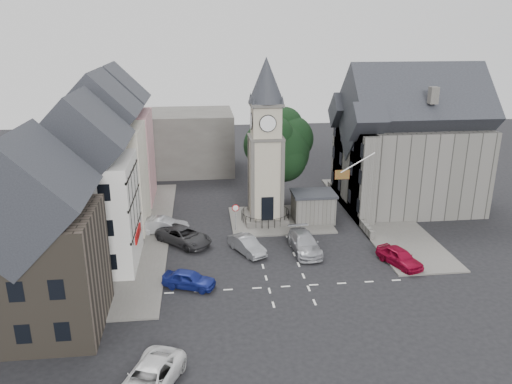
{
  "coord_description": "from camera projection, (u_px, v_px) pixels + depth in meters",
  "views": [
    {
      "loc": [
        -6.22,
        -38.87,
        18.98
      ],
      "look_at": [
        -1.29,
        5.0,
        4.17
      ],
      "focal_mm": 35.0,
      "sensor_mm": 36.0,
      "label": 1
    }
  ],
  "objects": [
    {
      "name": "ground",
      "position": [
        277.0,
        255.0,
        43.31
      ],
      "size": [
        120.0,
        120.0,
        0.0
      ],
      "primitive_type": "plane",
      "color": "black",
      "rests_on": "ground"
    },
    {
      "name": "warning_sign_post",
      "position": [
        236.0,
        213.0,
        47.45
      ],
      "size": [
        0.7,
        0.19,
        2.85
      ],
      "color": "black",
      "rests_on": "ground"
    },
    {
      "name": "road_markings",
      "position": [
        288.0,
        286.0,
        38.13
      ],
      "size": [
        20.0,
        8.0,
        0.01
      ],
      "primitive_type": "cube",
      "color": "silver",
      "rests_on": "ground"
    },
    {
      "name": "central_island",
      "position": [
        280.0,
        220.0,
        50.98
      ],
      "size": [
        10.0,
        8.0,
        0.16
      ],
      "primitive_type": "cube",
      "color": "#595651",
      "rests_on": "ground"
    },
    {
      "name": "town_tree",
      "position": [
        278.0,
        143.0,
        53.56
      ],
      "size": [
        7.2,
        7.2,
        10.8
      ],
      "color": "black",
      "rests_on": "ground"
    },
    {
      "name": "car_west_blue",
      "position": [
        189.0,
        279.0,
        37.77
      ],
      "size": [
        4.38,
        3.01,
        1.38
      ],
      "primitive_type": "imported",
      "rotation": [
        0.0,
        0.0,
        1.2
      ],
      "color": "navy",
      "rests_on": "ground"
    },
    {
      "name": "backdrop_west",
      "position": [
        158.0,
        142.0,
        67.15
      ],
      "size": [
        20.0,
        10.0,
        8.0
      ],
      "primitive_type": "cube",
      "color": "#4C4944",
      "rests_on": "ground"
    },
    {
      "name": "terrace_pink",
      "position": [
        116.0,
        144.0,
        54.66
      ],
      "size": [
        8.1,
        7.6,
        12.8
      ],
      "color": "tan",
      "rests_on": "ground"
    },
    {
      "name": "car_island_silver",
      "position": [
        247.0,
        245.0,
        43.59
      ],
      "size": [
        3.32,
        4.53,
        1.42
      ],
      "primitive_type": "imported",
      "rotation": [
        0.0,
        0.0,
        0.48
      ],
      "color": "gray",
      "rests_on": "ground"
    },
    {
      "name": "stone_shelter",
      "position": [
        313.0,
        207.0,
        50.4
      ],
      "size": [
        4.3,
        3.3,
        3.08
      ],
      "color": "#5C5A54",
      "rests_on": "ground"
    },
    {
      "name": "building_sw_stone",
      "position": [
        33.0,
        253.0,
        31.34
      ],
      "size": [
        8.6,
        7.6,
        10.4
      ],
      "color": "#423A31",
      "rests_on": "ground"
    },
    {
      "name": "east_building",
      "position": [
        406.0,
        150.0,
        53.33
      ],
      "size": [
        14.4,
        11.4,
        12.6
      ],
      "color": "#5C5A54",
      "rests_on": "ground"
    },
    {
      "name": "terrace_tudor",
      "position": [
        86.0,
        194.0,
        39.71
      ],
      "size": [
        8.1,
        7.6,
        12.0
      ],
      "color": "silver",
      "rests_on": "ground"
    },
    {
      "name": "terrace_cream",
      "position": [
        103.0,
        163.0,
        47.12
      ],
      "size": [
        8.1,
        7.6,
        12.8
      ],
      "color": "beige",
      "rests_on": "ground"
    },
    {
      "name": "van_sw_white",
      "position": [
        149.0,
        380.0,
        27.0
      ],
      "size": [
        4.27,
        5.92,
        1.5
      ],
      "primitive_type": "imported",
      "rotation": [
        0.0,
        0.0,
        -0.37
      ],
      "color": "silver",
      "rests_on": "ground"
    },
    {
      "name": "car_east_red",
      "position": [
        400.0,
        257.0,
        41.29
      ],
      "size": [
        3.24,
        4.71,
        1.49
      ],
      "primitive_type": "imported",
      "rotation": [
        0.0,
        0.0,
        0.38
      ],
      "color": "maroon",
      "rests_on": "ground"
    },
    {
      "name": "pavement_east",
      "position": [
        379.0,
        216.0,
        52.1
      ],
      "size": [
        6.0,
        26.0,
        0.14
      ],
      "primitive_type": "cube",
      "color": "#595651",
      "rests_on": "ground"
    },
    {
      "name": "east_boundary_wall",
      "position": [
        348.0,
        207.0,
        53.57
      ],
      "size": [
        0.4,
        16.0,
        0.9
      ],
      "primitive_type": "cube",
      "color": "#5C5A54",
      "rests_on": "ground"
    },
    {
      "name": "car_west_silver",
      "position": [
        163.0,
        226.0,
        47.58
      ],
      "size": [
        5.0,
        2.34,
        1.59
      ],
      "primitive_type": "imported",
      "rotation": [
        0.0,
        0.0,
        1.43
      ],
      "color": "#B4B6BD",
      "rests_on": "ground"
    },
    {
      "name": "car_island_east",
      "position": [
        305.0,
        243.0,
        43.8
      ],
      "size": [
        2.49,
        5.57,
        1.59
      ],
      "primitive_type": "imported",
      "rotation": [
        0.0,
        0.0,
        0.05
      ],
      "color": "#A6A8AE",
      "rests_on": "ground"
    },
    {
      "name": "car_west_grey",
      "position": [
        184.0,
        236.0,
        45.3
      ],
      "size": [
        5.75,
        5.72,
        1.54
      ],
      "primitive_type": "imported",
      "rotation": [
        0.0,
        0.0,
        0.79
      ],
      "color": "#2F2F31",
      "rests_on": "ground"
    },
    {
      "name": "flagpole",
      "position": [
        358.0,
        163.0,
        45.7
      ],
      "size": [
        3.68,
        0.1,
        2.74
      ],
      "color": "white",
      "rests_on": "ground"
    },
    {
      "name": "clock_tower",
      "position": [
        266.0,
        143.0,
        48.26
      ],
      "size": [
        4.86,
        4.86,
        16.25
      ],
      "color": "#4C4944",
      "rests_on": "ground"
    },
    {
      "name": "pedestrian",
      "position": [
        369.0,
        210.0,
        51.84
      ],
      "size": [
        0.65,
        0.64,
        1.51
      ],
      "primitive_type": "imported",
      "rotation": [
        0.0,
        0.0,
        3.91
      ],
      "color": "beige",
      "rests_on": "ground"
    },
    {
      "name": "pavement_west",
      "position": [
        138.0,
        233.0,
        47.62
      ],
      "size": [
        6.0,
        30.0,
        0.14
      ],
      "primitive_type": "cube",
      "color": "#595651",
      "rests_on": "ground"
    }
  ]
}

